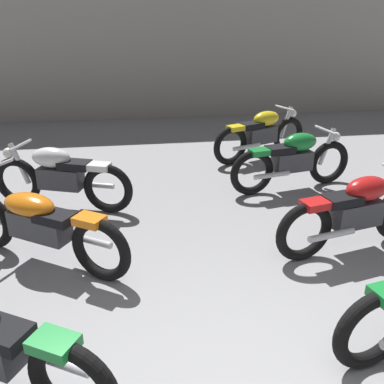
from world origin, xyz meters
TOP-DOWN VIEW (x-y plane):
  - back_wall at (0.00, 8.76)m, footprint 13.33×0.24m
  - motorcycle_left_row_1 at (-1.64, 2.38)m, footprint 1.88×1.27m
  - motorcycle_left_row_2 at (-1.61, 3.70)m, footprint 1.89×0.79m
  - motorcycle_right_row_1 at (1.73, 2.16)m, footprint 1.95×0.66m
  - motorcycle_right_row_2 at (1.66, 3.90)m, footprint 1.95×0.63m
  - motorcycle_right_row_3 at (1.61, 5.31)m, footprint 1.87×0.84m

SIDE VIEW (x-z plane):
  - motorcycle_left_row_1 at x=-1.64m, z-range -0.04..0.94m
  - motorcycle_left_row_2 at x=-1.61m, z-range 0.02..0.90m
  - motorcycle_right_row_1 at x=1.73m, z-range 0.02..0.90m
  - motorcycle_right_row_2 at x=1.66m, z-range 0.02..0.90m
  - motorcycle_right_row_3 at x=1.61m, z-range 0.02..0.90m
  - back_wall at x=0.00m, z-range 0.00..3.60m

